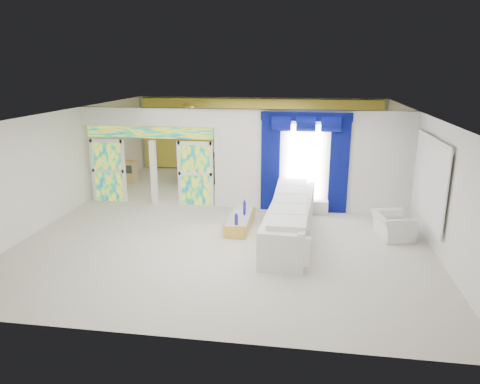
% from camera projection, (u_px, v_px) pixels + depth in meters
% --- Properties ---
extents(floor, '(12.00, 12.00, 0.00)m').
position_uv_depth(floor, '(236.00, 217.00, 12.80)').
color(floor, '#B7AF9E').
rests_on(floor, ground).
extents(dividing_wall, '(5.70, 0.18, 3.00)m').
position_uv_depth(dividing_wall, '(313.00, 161.00, 13.04)').
color(dividing_wall, white).
rests_on(dividing_wall, ground).
extents(dividing_header, '(4.30, 0.18, 0.55)m').
position_uv_depth(dividing_header, '(148.00, 117.00, 13.42)').
color(dividing_header, white).
rests_on(dividing_header, dividing_wall).
extents(stained_panel_left, '(0.95, 0.04, 2.00)m').
position_uv_depth(stained_panel_left, '(108.00, 171.00, 14.09)').
color(stained_panel_left, '#994C3F').
rests_on(stained_panel_left, ground).
extents(stained_panel_right, '(0.95, 0.04, 2.00)m').
position_uv_depth(stained_panel_right, '(196.00, 174.00, 13.68)').
color(stained_panel_right, '#994C3F').
rests_on(stained_panel_right, ground).
extents(stained_transom, '(4.00, 0.05, 0.35)m').
position_uv_depth(stained_transom, '(149.00, 132.00, 13.55)').
color(stained_transom, '#994C3F').
rests_on(stained_transom, dividing_header).
extents(window_pane, '(1.00, 0.02, 2.30)m').
position_uv_depth(window_pane, '(304.00, 163.00, 12.99)').
color(window_pane, white).
rests_on(window_pane, dividing_wall).
extents(blue_drape_left, '(0.55, 0.10, 2.80)m').
position_uv_depth(blue_drape_left, '(270.00, 164.00, 13.12)').
color(blue_drape_left, '#03044A').
rests_on(blue_drape_left, ground).
extents(blue_drape_right, '(0.55, 0.10, 2.80)m').
position_uv_depth(blue_drape_right, '(339.00, 166.00, 12.83)').
color(blue_drape_right, '#03044A').
rests_on(blue_drape_right, ground).
extents(blue_pelmet, '(2.60, 0.12, 0.25)m').
position_uv_depth(blue_pelmet, '(306.00, 117.00, 12.59)').
color(blue_pelmet, '#03044A').
rests_on(blue_pelmet, dividing_wall).
extents(wall_mirror, '(0.04, 2.70, 1.90)m').
position_uv_depth(wall_mirror, '(430.00, 180.00, 10.72)').
color(wall_mirror, white).
rests_on(wall_mirror, ground).
extents(gold_curtains, '(9.70, 0.12, 2.90)m').
position_uv_depth(gold_curtains, '(259.00, 135.00, 18.01)').
color(gold_curtains, gold).
rests_on(gold_curtains, ground).
extents(white_sofa, '(1.25, 4.65, 0.88)m').
position_uv_depth(white_sofa, '(291.00, 219.00, 11.30)').
color(white_sofa, silver).
rests_on(white_sofa, ground).
extents(coffee_table, '(0.63, 1.65, 0.36)m').
position_uv_depth(coffee_table, '(240.00, 222.00, 11.85)').
color(coffee_table, gold).
rests_on(coffee_table, ground).
extents(console_table, '(1.16, 0.38, 0.38)m').
position_uv_depth(console_table, '(308.00, 206.00, 13.17)').
color(console_table, white).
rests_on(console_table, ground).
extents(table_lamp, '(0.36, 0.36, 0.58)m').
position_uv_depth(table_lamp, '(299.00, 190.00, 13.08)').
color(table_lamp, white).
rests_on(table_lamp, console_table).
extents(armchair, '(1.07, 1.16, 0.64)m').
position_uv_depth(armchair, '(393.00, 226.00, 11.16)').
color(armchair, silver).
rests_on(armchair, ground).
extents(grand_piano, '(1.78, 2.05, 0.87)m').
position_uv_depth(grand_piano, '(206.00, 168.00, 16.93)').
color(grand_piano, black).
rests_on(grand_piano, ground).
extents(piano_bench, '(0.88, 0.55, 0.27)m').
position_uv_depth(piano_bench, '(196.00, 187.00, 15.49)').
color(piano_bench, black).
rests_on(piano_bench, ground).
extents(tv_console, '(0.58, 0.53, 0.81)m').
position_uv_depth(tv_console, '(128.00, 172.00, 16.54)').
color(tv_console, tan).
rests_on(tv_console, ground).
extents(chandelier, '(0.60, 0.60, 0.60)m').
position_uv_depth(chandelier, '(187.00, 112.00, 15.64)').
color(chandelier, gold).
rests_on(chandelier, ceiling).
extents(decanters, '(0.19, 1.32, 0.21)m').
position_uv_depth(decanters, '(239.00, 213.00, 11.75)').
color(decanters, white).
rests_on(decanters, coffee_table).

